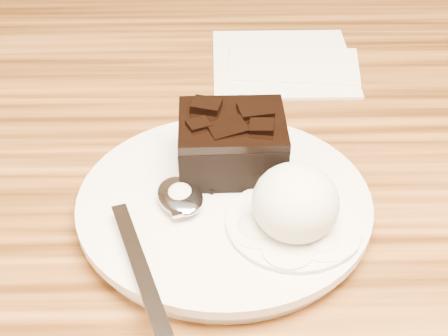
{
  "coord_description": "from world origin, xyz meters",
  "views": [
    {
      "loc": [
        -0.01,
        -0.44,
        1.1
      ],
      "look_at": [
        -0.0,
        -0.03,
        0.79
      ],
      "focal_mm": 54.14,
      "sensor_mm": 36.0,
      "label": 1
    }
  ],
  "objects_px": {
    "plate": "(224,207)",
    "brownie": "(232,146)",
    "ice_cream_scoop": "(296,203)",
    "napkin": "(283,61)",
    "spoon": "(180,198)"
  },
  "relations": [
    {
      "from": "brownie",
      "to": "ice_cream_scoop",
      "type": "relative_size",
      "value": 1.25
    },
    {
      "from": "plate",
      "to": "napkin",
      "type": "height_order",
      "value": "plate"
    },
    {
      "from": "plate",
      "to": "napkin",
      "type": "relative_size",
      "value": 1.53
    },
    {
      "from": "plate",
      "to": "brownie",
      "type": "xyz_separation_m",
      "value": [
        0.01,
        0.04,
        0.03
      ]
    },
    {
      "from": "plate",
      "to": "spoon",
      "type": "relative_size",
      "value": 1.19
    },
    {
      "from": "ice_cream_scoop",
      "to": "napkin",
      "type": "xyz_separation_m",
      "value": [
        0.02,
        0.28,
        -0.04
      ]
    },
    {
      "from": "brownie",
      "to": "ice_cream_scoop",
      "type": "distance_m",
      "value": 0.09
    },
    {
      "from": "plate",
      "to": "napkin",
      "type": "bearing_deg",
      "value": 74.47
    },
    {
      "from": "ice_cream_scoop",
      "to": "spoon",
      "type": "height_order",
      "value": "ice_cream_scoop"
    },
    {
      "from": "ice_cream_scoop",
      "to": "spoon",
      "type": "distance_m",
      "value": 0.09
    },
    {
      "from": "brownie",
      "to": "spoon",
      "type": "relative_size",
      "value": 0.44
    },
    {
      "from": "spoon",
      "to": "brownie",
      "type": "bearing_deg",
      "value": 30.5
    },
    {
      "from": "plate",
      "to": "spoon",
      "type": "distance_m",
      "value": 0.04
    },
    {
      "from": "ice_cream_scoop",
      "to": "brownie",
      "type": "bearing_deg",
      "value": 120.27
    },
    {
      "from": "spoon",
      "to": "napkin",
      "type": "xyz_separation_m",
      "value": [
        0.1,
        0.25,
        -0.02
      ]
    }
  ]
}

